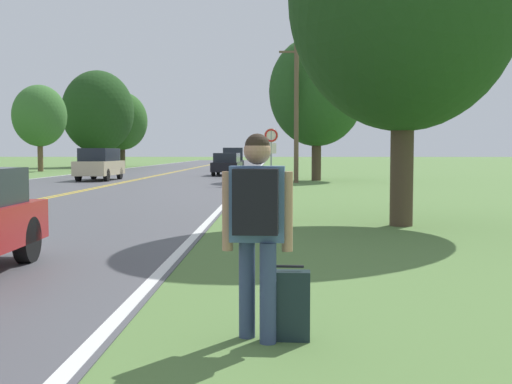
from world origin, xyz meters
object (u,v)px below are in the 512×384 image
at_px(car_black_van_distant, 227,163).
at_px(tree_mid_treeline, 40,116).
at_px(suitcase, 288,305).
at_px(car_champagne_suv_receding, 100,164).
at_px(tree_right_cluster, 317,91).
at_px(hitchhiker_person, 257,215).
at_px(traffic_sign, 271,143).
at_px(car_dark_grey_van_horizon, 233,159).
at_px(tree_behind_sign, 122,121).
at_px(fire_hydrant, 254,205).
at_px(tree_left_verge, 98,112).

bearing_deg(car_black_van_distant, tree_mid_treeline, -116.69).
relative_size(suitcase, car_black_van_distant, 0.14).
bearing_deg(car_champagne_suv_receding, tree_right_cluster, -87.85).
bearing_deg(suitcase, hitchhiker_person, 105.31).
bearing_deg(car_black_van_distant, tree_right_cluster, 38.42).
relative_size(traffic_sign, car_champagne_suv_receding, 0.57).
distance_m(tree_mid_treeline, car_champagne_suv_receding, 18.89).
relative_size(car_champagne_suv_receding, car_dark_grey_van_horizon, 1.03).
height_order(traffic_sign, car_champagne_suv_receding, traffic_sign).
relative_size(traffic_sign, tree_right_cluster, 0.32).
distance_m(traffic_sign, tree_mid_treeline, 30.97).
bearing_deg(traffic_sign, car_champagne_suv_receding, 139.17).
xyz_separation_m(tree_mid_treeline, car_black_van_distant, (15.85, -8.46, -3.69)).
bearing_deg(car_dark_grey_van_horizon, hitchhiker_person, 1.30).
bearing_deg(tree_behind_sign, suitcase, -75.46).
bearing_deg(tree_right_cluster, fire_hydrant, -97.42).
bearing_deg(tree_right_cluster, car_champagne_suv_receding, -178.67).
height_order(hitchhiker_person, tree_behind_sign, tree_behind_sign).
bearing_deg(car_champagne_suv_receding, hitchhiker_person, -161.54).
xyz_separation_m(tree_behind_sign, car_black_van_distant, (13.60, -27.37, -4.17)).
relative_size(fire_hydrant, car_champagne_suv_receding, 0.17).
bearing_deg(traffic_sign, tree_left_verge, 115.11).
bearing_deg(car_dark_grey_van_horizon, car_black_van_distant, -1.09).
height_order(tree_behind_sign, tree_mid_treeline, tree_behind_sign).
bearing_deg(car_black_van_distant, car_champagne_suv_receding, -39.42).
relative_size(traffic_sign, car_black_van_distant, 0.56).
bearing_deg(car_dark_grey_van_horizon, tree_mid_treeline, -84.10).
height_order(traffic_sign, tree_behind_sign, tree_behind_sign).
distance_m(car_champagne_suv_receding, car_dark_grey_van_horizon, 19.45).
height_order(suitcase, fire_hydrant, fire_hydrant).
distance_m(tree_behind_sign, car_dark_grey_van_horizon, 21.64).
height_order(suitcase, tree_behind_sign, tree_behind_sign).
distance_m(fire_hydrant, tree_behind_sign, 58.71).
bearing_deg(car_dark_grey_van_horizon, tree_left_verge, -131.01).
relative_size(fire_hydrant, tree_mid_treeline, 0.11).
bearing_deg(hitchhiker_person, tree_right_cluster, -1.81).
bearing_deg(suitcase, car_dark_grey_van_horizon, 7.09).
bearing_deg(car_dark_grey_van_horizon, tree_right_cluster, 15.19).
relative_size(traffic_sign, tree_behind_sign, 0.32).
height_order(suitcase, tree_left_verge, tree_left_verge).
bearing_deg(tree_left_verge, tree_mid_treeline, -93.87).
distance_m(tree_behind_sign, tree_mid_treeline, 19.05).
relative_size(hitchhiker_person, tree_mid_treeline, 0.25).
relative_size(suitcase, car_dark_grey_van_horizon, 0.15).
bearing_deg(car_black_van_distant, tree_left_verge, -144.93).
distance_m(car_black_van_distant, car_dark_grey_van_horizon, 10.79).
bearing_deg(tree_left_verge, car_black_van_distant, -56.33).
distance_m(hitchhiker_person, car_dark_grey_van_horizon, 48.76).
distance_m(tree_mid_treeline, car_dark_grey_van_horizon, 16.12).
bearing_deg(suitcase, tree_behind_sign, 17.40).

